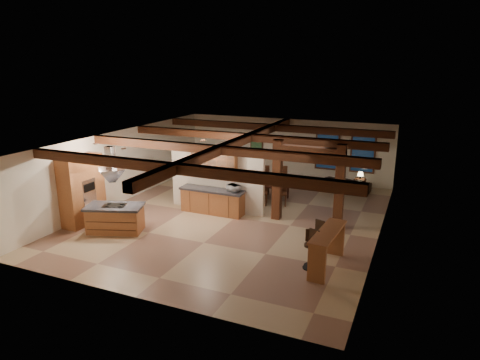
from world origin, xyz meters
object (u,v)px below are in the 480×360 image
Objects in this scene: bar_counter at (328,243)px; dining_table at (263,190)px; sofa at (346,184)px; kitchen_island at (115,218)px.

dining_table is at bearing 126.43° from bar_counter.
sofa is 0.99× the size of bar_counter.
dining_table is at bearing 58.20° from kitchen_island.
bar_counter is (0.81, -7.58, 0.43)m from sofa.
bar_counter reaches higher than sofa.
kitchen_island is 7.07m from bar_counter.
sofa is at bearing 96.07° from bar_counter.
kitchen_island is 9.97m from sofa.
bar_counter is at bearing -49.24° from dining_table.
dining_table is 6.36m from bar_counter.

